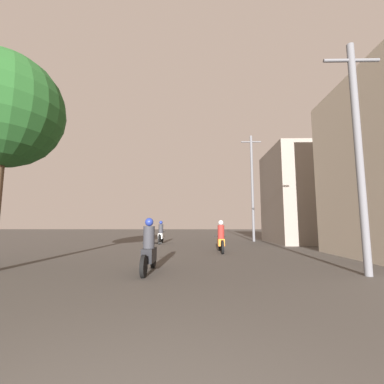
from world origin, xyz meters
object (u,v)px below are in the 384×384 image
Objects in this scene: motorcycle_white at (161,234)px; street_tree at (3,111)px; motorcycle_orange at (221,239)px; motorcycle_black at (149,250)px; utility_pole_far at (252,185)px; utility_pole_near at (358,148)px; building_right_far at (299,196)px.

street_tree is (-3.45, -10.53, 4.18)m from motorcycle_white.
motorcycle_white is (-3.66, 5.34, 0.01)m from motorcycle_orange.
motorcycle_black is 14.47m from utility_pole_far.
motorcycle_white is 0.25× the size of utility_pole_far.
utility_pole_near is at bearing 3.39° from motorcycle_black.
motorcycle_black is 5.73m from motorcycle_orange.
motorcycle_white is at bearing 71.83° from street_tree.
building_right_far is 1.02× the size of utility_pole_near.
utility_pole_far is at bearing 90.58° from utility_pole_near.
utility_pole_far reaches higher than utility_pole_near.
motorcycle_white is at bearing 122.88° from utility_pole_near.
utility_pole_near is 0.78× the size of utility_pole_far.
utility_pole_far is 1.27× the size of street_tree.
building_right_far is (9.93, 0.73, 2.74)m from motorcycle_white.
utility_pole_near is at bearing -1.84° from street_tree.
street_tree is (-10.34, -12.78, 0.43)m from utility_pole_far.
motorcycle_orange is 9.75m from street_tree.
motorcycle_black is 0.99× the size of motorcycle_white.
motorcycle_black is 0.31× the size of utility_pole_near.
building_right_far is 11.96m from utility_pole_near.
utility_pole_near is at bearing -48.77° from motorcycle_orange.
motorcycle_orange is at bearing 36.10° from street_tree.
building_right_far is at bearing 40.07° from street_tree.
building_right_far reaches higher than street_tree.
utility_pole_far is at bearing 51.01° from street_tree.
motorcycle_black is at bearing 0.52° from street_tree.
utility_pole_far is (5.75, 12.74, 3.77)m from motorcycle_black.
motorcycle_white is at bearing -175.78° from building_right_far.
street_tree reaches higher than utility_pole_near.
utility_pole_near is (7.02, -10.86, 2.84)m from motorcycle_white.
motorcycle_orange is 7.06m from utility_pole_near.
building_right_far is at bearing -26.52° from utility_pole_far.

